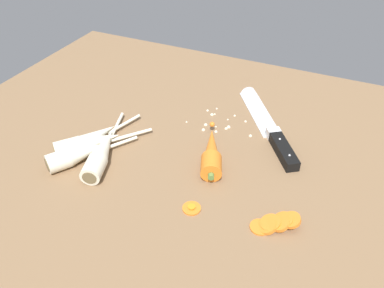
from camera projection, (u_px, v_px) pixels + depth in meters
The scene contains 11 objects.
ground_plane at pixel (196, 151), 86.51cm from camera, with size 120.00×90.00×4.00cm, color brown.
chefs_knife at pixel (265, 121), 91.48cm from camera, with size 22.36×30.56×4.18cm.
whole_carrot at pixel (212, 152), 79.69cm from camera, with size 9.14×17.52×4.20cm.
parsnip_front at pixel (102, 153), 79.82cm from camera, with size 9.39×23.39×4.00cm.
parsnip_mid_left at pixel (78, 154), 79.40cm from camera, with size 12.69×17.53×4.00cm.
parsnip_mid_right at pixel (90, 143), 82.32cm from camera, with size 13.58×16.19×4.00cm.
parsnip_back at pixel (88, 143), 82.41cm from camera, with size 15.39×17.73×4.00cm.
parsnip_outer at pixel (89, 140), 83.23cm from camera, with size 8.34×21.05×4.00cm.
carrot_slice_stack at pixel (275, 223), 66.30cm from camera, with size 8.17×5.98×3.34cm.
carrot_slice_stray_near at pixel (192, 208), 69.94cm from camera, with size 3.38×3.38×0.70cm.
mince_crumbs at pixel (224, 123), 91.25cm from camera, with size 17.90×10.46×0.89cm.
Camera 1 is at (27.06, -61.74, 52.25)cm, focal length 36.28 mm.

